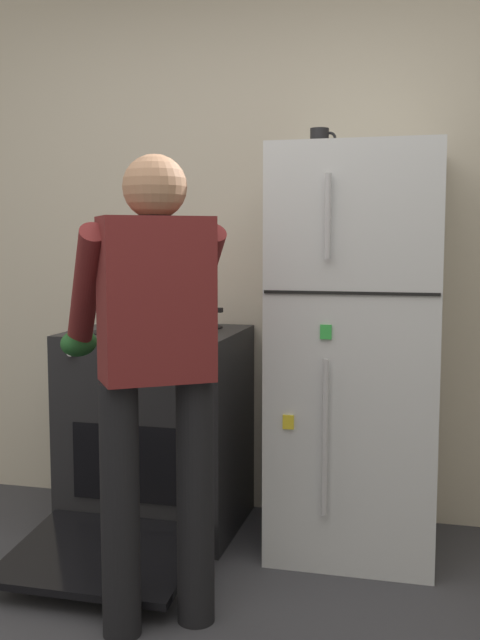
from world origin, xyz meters
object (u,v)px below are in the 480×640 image
person_cook (154,351)px  red_pot (187,318)px  coffee_mug (320,140)px  stove_range (157,431)px  refrigerator (357,351)px

person_cook → red_pot: bearing=100.6°
person_cook → red_pot: (-0.15, 0.81, 0.02)m
red_pot → coffee_mug: bearing=9.9°
stove_range → coffee_mug: size_ratio=10.93×
person_cook → coffee_mug: coffee_mug is taller
person_cook → red_pot: 0.82m
refrigerator → red_pot: size_ratio=5.22×
stove_range → coffee_mug: bearing=5.3°
refrigerator → stove_range: refrigerator is taller
refrigerator → red_pot: (-0.75, -0.05, 0.13)m
refrigerator → stove_range: bearing=-178.9°
stove_range → red_pot: 0.56m
stove_range → person_cook: person_cook is taller
refrigerator → person_cook: bearing=-124.9°
coffee_mug → stove_range: bearing=-174.7°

